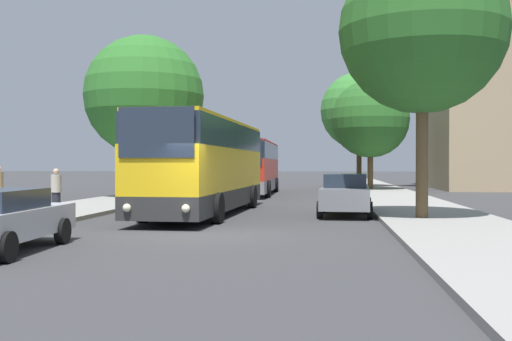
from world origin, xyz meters
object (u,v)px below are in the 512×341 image
object	(u,v)px
tree_left_near	(144,96)
tree_left_far	(173,119)
tree_right_far	(359,111)
parked_car_right_near	(345,194)
pedestrian_walking_back	(56,191)
bus_middle	(253,167)
tree_right_mid	(370,119)
tree_right_near	(422,31)
bus_front	(205,165)

from	to	relation	value
tree_left_near	tree_left_far	xyz separation A→B (m)	(-1.04, 10.19, -0.51)
tree_left_far	tree_right_far	distance (m)	15.14
parked_car_right_near	pedestrian_walking_back	bearing A→B (deg)	14.97
parked_car_right_near	bus_middle	bearing A→B (deg)	-67.71
tree_left_near	tree_right_mid	distance (m)	17.25
tree_right_near	tree_right_far	xyz separation A→B (m)	(-0.50, 28.38, -0.07)
bus_middle	pedestrian_walking_back	xyz separation A→B (m)	(-4.92, -17.30, -0.82)
tree_left_near	tree_left_far	distance (m)	10.26
bus_middle	pedestrian_walking_back	distance (m)	18.00
tree_right_mid	parked_car_right_near	bearing A→B (deg)	-96.66
bus_middle	parked_car_right_near	size ratio (longest dim) A/B	2.74
parked_car_right_near	tree_left_far	distance (m)	23.22
tree_right_far	bus_front	bearing A→B (deg)	-105.39
bus_front	tree_left_far	distance (m)	20.84
pedestrian_walking_back	tree_left_near	xyz separation A→B (m)	(-0.38, 11.58, 4.71)
pedestrian_walking_back	tree_right_far	size ratio (longest dim) A/B	0.18
pedestrian_walking_back	tree_right_far	world-z (taller)	tree_right_far
bus_middle	tree_right_near	distance (m)	19.45
bus_middle	tree_right_far	world-z (taller)	tree_right_far
bus_middle	tree_left_far	size ratio (longest dim) A/B	1.61
pedestrian_walking_back	tree_left_near	distance (m)	12.51
bus_front	bus_middle	size ratio (longest dim) A/B	1.02
tree_right_near	bus_middle	bearing A→B (deg)	114.09
bus_front	bus_middle	xyz separation A→B (m)	(-0.01, 15.10, -0.12)
bus_front	tree_right_mid	world-z (taller)	tree_right_mid
parked_car_right_near	tree_right_mid	world-z (taller)	tree_right_mid
pedestrian_walking_back	tree_left_far	xyz separation A→B (m)	(-1.42, 21.77, 4.20)
bus_front	tree_left_near	size ratio (longest dim) A/B	1.36
parked_car_right_near	tree_right_mid	size ratio (longest dim) A/B	0.55
parked_car_right_near	pedestrian_walking_back	distance (m)	10.44
tree_right_far	tree_left_near	bearing A→B (deg)	-126.66
tree_right_near	tree_right_far	world-z (taller)	tree_right_far
parked_car_right_near	tree_left_near	xyz separation A→B (m)	(-10.59, 9.42, 4.86)
tree_right_near	tree_right_mid	world-z (taller)	tree_right_near
tree_left_far	bus_front	bearing A→B (deg)	-72.03
bus_middle	tree_left_far	bearing A→B (deg)	143.86
parked_car_right_near	tree_right_near	distance (m)	6.38
bus_middle	bus_front	bearing A→B (deg)	-90.91
bus_front	tree_left_near	xyz separation A→B (m)	(-5.31, 9.38, 3.77)
tree_right_mid	tree_right_far	size ratio (longest dim) A/B	0.84
bus_front	tree_right_far	distance (m)	27.52
pedestrian_walking_back	tree_right_near	world-z (taller)	tree_right_near
bus_middle	parked_car_right_near	distance (m)	16.07
bus_middle	tree_right_near	size ratio (longest dim) A/B	1.32
bus_middle	parked_car_right_near	bearing A→B (deg)	-71.67
bus_middle	tree_left_far	distance (m)	8.47
pedestrian_walking_back	parked_car_right_near	bearing A→B (deg)	-103.35
tree_left_near	tree_right_mid	xyz separation A→B (m)	(13.01, 11.31, -0.53)
bus_front	tree_left_far	xyz separation A→B (m)	(-6.35, 19.57, 3.26)
parked_car_right_near	pedestrian_walking_back	xyz separation A→B (m)	(-10.21, -2.16, 0.15)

